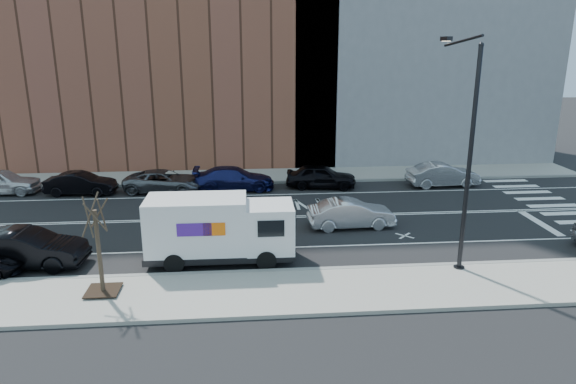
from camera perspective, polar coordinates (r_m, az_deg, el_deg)
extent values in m
plane|color=black|center=(27.66, -1.19, -2.82)|extent=(120.00, 120.00, 0.00)
cube|color=gray|center=(19.54, 0.51, -11.01)|extent=(44.00, 3.60, 0.15)
cube|color=gray|center=(36.06, -2.09, 1.83)|extent=(44.00, 3.60, 0.15)
cube|color=gray|center=(21.14, 0.05, -8.76)|extent=(44.00, 0.25, 0.17)
cube|color=gray|center=(34.32, -1.94, 1.10)|extent=(44.00, 0.25, 0.17)
cube|color=brown|center=(42.23, -14.25, 18.41)|extent=(26.00, 10.00, 22.00)
cylinder|color=black|center=(21.09, 19.49, 2.92)|extent=(0.18, 0.18, 9.00)
cylinder|color=black|center=(22.44, 18.44, -8.08)|extent=(0.44, 0.44, 0.20)
sphere|color=black|center=(20.60, 20.68, 15.04)|extent=(0.20, 0.20, 0.20)
cylinder|color=black|center=(22.16, 18.82, 15.61)|extent=(0.11, 3.49, 0.48)
cube|color=black|center=(23.73, 17.18, 15.97)|extent=(0.25, 0.80, 0.18)
cube|color=#FFF2CC|center=(23.73, 17.16, 15.73)|extent=(0.18, 0.55, 0.03)
cube|color=black|center=(20.47, -19.84, -10.23)|extent=(1.20, 1.20, 0.04)
cylinder|color=#382B1E|center=(19.87, -20.26, -6.29)|extent=(0.16, 0.16, 3.20)
cylinder|color=#382B1E|center=(19.33, -19.95, -2.45)|extent=(0.06, 0.80, 1.44)
cylinder|color=#382B1E|center=(19.60, -20.26, -2.23)|extent=(0.81, 0.31, 1.19)
cylinder|color=#382B1E|center=(19.59, -21.12, -2.33)|extent=(0.58, 0.76, 1.50)
cylinder|color=#382B1E|center=(19.32, -21.35, -2.60)|extent=(0.47, 0.61, 1.37)
cylinder|color=#382B1E|center=(19.16, -20.62, -2.68)|extent=(0.72, 0.29, 1.13)
cube|color=black|center=(22.25, -7.63, -6.60)|extent=(6.14, 2.12, 0.30)
cube|color=silver|center=(21.83, -2.02, -3.85)|extent=(1.99, 2.14, 1.98)
cube|color=black|center=(21.79, 0.62, -3.05)|extent=(0.07, 1.83, 0.94)
cube|color=black|center=(20.72, -1.90, -4.09)|extent=(1.09, 0.05, 0.69)
cube|color=black|center=(22.75, -2.15, -2.22)|extent=(1.09, 0.05, 0.69)
cube|color=black|center=(22.24, 0.51, -6.18)|extent=(0.16, 1.98, 0.35)
cube|color=silver|center=(21.86, -10.09, -3.52)|extent=(4.16, 2.20, 2.27)
cube|color=#47198C|center=(20.78, -10.39, -4.16)|extent=(1.38, 0.03, 0.54)
cube|color=orange|center=(20.71, -8.21, -4.12)|extent=(0.89, 0.03, 0.54)
cube|color=#47198C|center=(22.85, -9.85, -2.24)|extent=(1.38, 0.03, 0.54)
cube|color=orange|center=(22.79, -7.87, -2.20)|extent=(0.89, 0.03, 0.54)
cylinder|color=black|center=(21.32, -2.41, -7.59)|extent=(0.83, 0.28, 0.83)
cylinder|color=black|center=(23.14, -2.59, -5.62)|extent=(0.83, 0.28, 0.83)
cylinder|color=black|center=(21.54, -12.53, -7.73)|extent=(0.83, 0.28, 0.83)
cylinder|color=black|center=(23.34, -11.89, -5.77)|extent=(0.83, 0.28, 0.83)
imported|color=silver|center=(36.39, -29.32, 1.02)|extent=(4.64, 1.89, 1.58)
imported|color=black|center=(34.14, -22.03, 0.88)|extent=(4.31, 1.76, 1.39)
imported|color=#54565D|center=(33.12, -13.57, 1.17)|extent=(5.21, 2.93, 1.37)
imported|color=#161A4E|center=(32.81, -6.02, 1.49)|extent=(5.11, 2.11, 1.48)
imported|color=black|center=(33.20, 3.69, 1.77)|extent=(4.69, 2.39, 1.53)
imported|color=#A7A7AC|center=(35.01, 16.83, 1.85)|extent=(4.68, 1.84, 1.52)
imported|color=silver|center=(26.18, 7.03, -2.40)|extent=(4.44, 1.76, 1.44)
imported|color=black|center=(24.04, -27.17, -5.64)|extent=(4.98, 1.99, 1.61)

